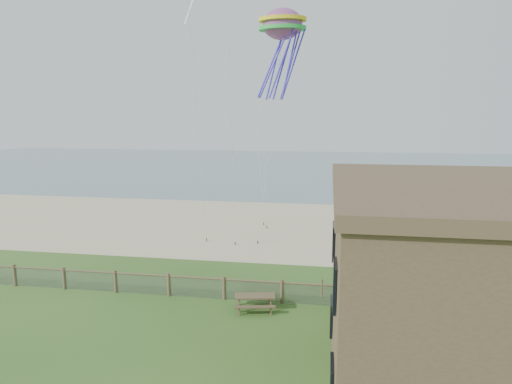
% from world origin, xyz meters
% --- Properties ---
extents(ground, '(160.00, 160.00, 0.00)m').
position_xyz_m(ground, '(0.00, 0.00, 0.00)').
color(ground, '#30531C').
rests_on(ground, ground).
extents(sand_beach, '(72.00, 20.00, 0.02)m').
position_xyz_m(sand_beach, '(0.00, 22.00, 0.00)').
color(sand_beach, '#BCB088').
rests_on(sand_beach, ground).
extents(ocean, '(160.00, 68.00, 0.02)m').
position_xyz_m(ocean, '(0.00, 66.00, 0.00)').
color(ocean, slate).
rests_on(ocean, ground).
extents(chainlink_fence, '(36.20, 0.20, 1.25)m').
position_xyz_m(chainlink_fence, '(0.00, 6.00, 0.55)').
color(chainlink_fence, brown).
rests_on(chainlink_fence, ground).
extents(motel_deck, '(15.00, 2.00, 0.50)m').
position_xyz_m(motel_deck, '(13.00, 5.00, 0.25)').
color(motel_deck, brown).
rests_on(motel_deck, ground).
extents(picnic_table, '(2.21, 1.83, 0.83)m').
position_xyz_m(picnic_table, '(1.77, 5.00, 0.41)').
color(picnic_table, brown).
rests_on(picnic_table, ground).
extents(octopus_kite, '(2.98, 2.11, 6.10)m').
position_xyz_m(octopus_kite, '(2.12, 13.36, 13.38)').
color(octopus_kite, '#FF2E28').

